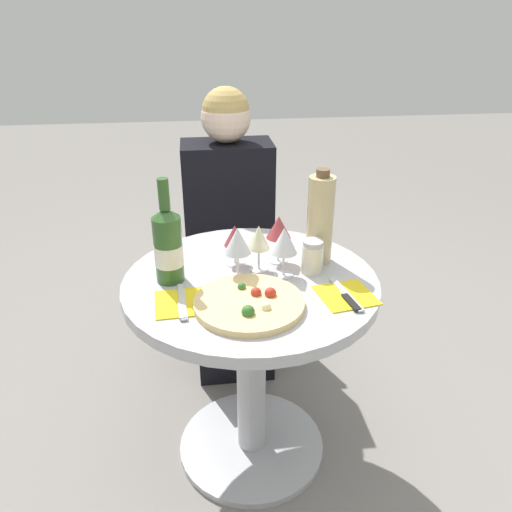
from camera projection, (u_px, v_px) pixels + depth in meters
name	position (u px, v px, depth m)	size (l,w,h in m)	color
ground_plane	(252.00, 446.00, 1.82)	(12.00, 12.00, 0.00)	gray
dining_table	(251.00, 334.00, 1.60)	(0.77, 0.77, 0.70)	#B2B2B7
chair_behind_diner	(229.00, 252.00, 2.30)	(0.38, 0.38, 0.89)	#ADADB2
seated_diner	(230.00, 245.00, 2.13)	(0.37, 0.45, 1.17)	black
pizza_large	(249.00, 303.00, 1.36)	(0.31, 0.31, 0.04)	#E5C17F
wine_bottle	(168.00, 245.00, 1.45)	(0.08, 0.08, 0.32)	#2D5623
tall_carafe	(320.00, 219.00, 1.55)	(0.08, 0.08, 0.30)	tan
sugar_shaker	(312.00, 257.00, 1.52)	(0.07, 0.07, 0.11)	silver
wine_glass_center	(259.00, 238.00, 1.52)	(0.07, 0.07, 0.15)	silver
wine_glass_back_right	(279.00, 228.00, 1.56)	(0.08, 0.08, 0.16)	silver
wine_glass_front_right	(284.00, 241.00, 1.48)	(0.08, 0.08, 0.16)	silver
wine_glass_back_left	(235.00, 236.00, 1.56)	(0.07, 0.07, 0.13)	silver
wine_glass_front_left	(237.00, 241.00, 1.46)	(0.08, 0.08, 0.16)	silver
place_setting_left	(182.00, 303.00, 1.38)	(0.16, 0.19, 0.01)	yellow
place_setting_right	(346.00, 296.00, 1.41)	(0.17, 0.19, 0.01)	yellow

